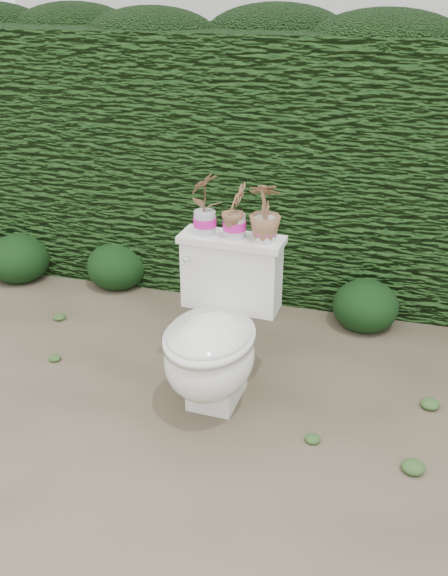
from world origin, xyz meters
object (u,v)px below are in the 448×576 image
(toilet, at_px, (215,338))
(potted_plant_center, at_px, (235,212))
(potted_plant_right, at_px, (265,213))
(potted_plant_left, at_px, (205,204))

(toilet, relative_size, potted_plant_center, 3.19)
(potted_plant_right, bearing_deg, potted_plant_left, -12.22)
(toilet, distance_m, potted_plant_right, 0.62)
(potted_plant_left, height_order, potted_plant_right, potted_plant_left)
(potted_plant_left, distance_m, potted_plant_right, 0.29)
(potted_plant_left, relative_size, potted_plant_center, 1.20)
(toilet, xyz_separation_m, potted_plant_center, (0.02, 0.24, 0.54))
(potted_plant_center, height_order, potted_plant_right, potted_plant_right)
(toilet, xyz_separation_m, potted_plant_right, (0.17, 0.23, 0.55))
(potted_plant_left, xyz_separation_m, potted_plant_center, (0.15, -0.01, -0.02))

